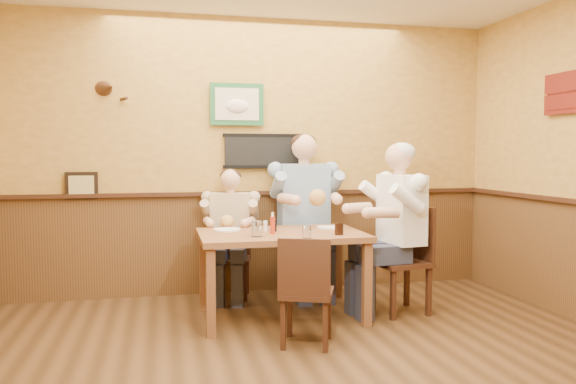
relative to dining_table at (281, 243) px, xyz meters
name	(u,v)px	position (x,y,z in m)	size (l,w,h in m)	color
room	(339,112)	(0.09, -1.31, 1.03)	(5.02, 5.03, 2.81)	#372210
dining_table	(281,243)	(0.00, 0.00, 0.00)	(1.40, 0.90, 0.75)	brown
chair_back_left	(231,257)	(-0.34, 0.79, -0.26)	(0.37, 0.37, 0.80)	#3E2113
chair_back_right	(303,244)	(0.40, 0.78, -0.15)	(0.47, 0.47, 1.02)	#3E2113
chair_right_end	(401,260)	(1.08, -0.08, -0.18)	(0.44, 0.44, 0.96)	#3E2113
chair_near_side	(307,290)	(0.05, -0.70, -0.25)	(0.38, 0.38, 0.82)	#3E2113
diner_tan_shirt	(231,240)	(-0.34, 0.79, -0.08)	(0.53, 0.53, 1.15)	beige
diner_blue_polo	(303,223)	(0.40, 0.78, 0.07)	(0.67, 0.67, 1.46)	#7D99BB
diner_white_elder	(401,237)	(1.08, -0.08, 0.02)	(0.63, 0.63, 1.37)	white
water_glass_left	(257,229)	(-0.25, -0.21, 0.16)	(0.09, 0.09, 0.13)	silver
water_glass_mid	(307,232)	(0.13, -0.37, 0.14)	(0.07, 0.07, 0.11)	white
cola_tumbler	(339,229)	(0.44, -0.25, 0.14)	(0.07, 0.07, 0.10)	black
hot_sauce_bottle	(273,224)	(-0.09, -0.08, 0.17)	(0.04, 0.04, 0.16)	red
salt_shaker	(265,226)	(-0.12, 0.10, 0.14)	(0.04, 0.04, 0.09)	silver
pepper_shaker	(274,226)	(-0.04, 0.07, 0.14)	(0.04, 0.04, 0.10)	black
plate_far_left	(227,230)	(-0.44, 0.21, 0.10)	(0.24, 0.24, 0.02)	white
plate_far_right	(329,227)	(0.48, 0.17, 0.10)	(0.22, 0.22, 0.01)	white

